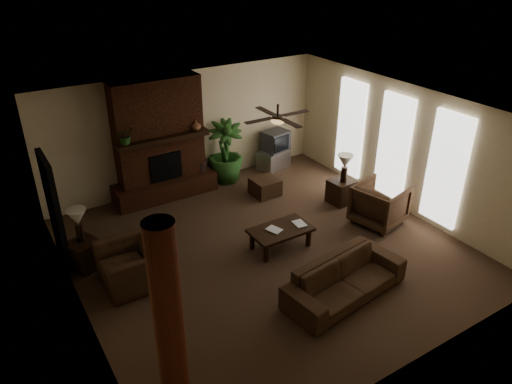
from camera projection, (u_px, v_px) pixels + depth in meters
room_shell at (268, 186)px, 8.84m from camera, size 7.00×7.00×7.00m
fireplace at (161, 150)px, 11.01m from camera, size 2.40×0.70×2.80m
windows at (393, 147)px, 10.64m from camera, size 0.08×3.65×2.35m
log_column at (169, 324)px, 5.65m from camera, size 0.36×0.36×2.80m
doorway at (54, 211)px, 8.75m from camera, size 0.10×1.00×2.10m
ceiling_fan at (278, 119)px, 8.74m from camera, size 1.35×1.35×0.37m
sofa at (346, 274)px, 8.08m from camera, size 2.31×0.94×0.88m
armchair_left at (130, 259)px, 8.37m from camera, size 0.73×1.12×0.97m
armchair_right at (380, 202)px, 10.17m from camera, size 1.10×1.14×0.99m
coffee_table at (281, 231)px, 9.39m from camera, size 1.20×0.70×0.43m
ottoman at (265, 187)px, 11.47m from camera, size 0.61×0.61×0.40m
tv_stand at (274, 159)px, 12.81m from camera, size 0.96×0.73×0.50m
tv at (276, 141)px, 12.59m from camera, size 0.73×0.64×0.52m
floor_vase at (200, 171)px, 11.72m from camera, size 0.34×0.34×0.77m
floor_plant at (226, 164)px, 12.04m from camera, size 1.36×1.76×0.87m
side_table_left at (85, 254)px, 8.86m from camera, size 0.65×0.65×0.55m
lamp_left at (77, 219)px, 8.56m from camera, size 0.45×0.45×0.65m
side_table_right at (341, 192)px, 11.09m from camera, size 0.54×0.54×0.55m
lamp_right at (345, 163)px, 10.73m from camera, size 0.44×0.44×0.65m
mantel_plant at (125, 137)px, 10.17m from camera, size 0.39×0.43×0.33m
mantel_vase at (196, 126)px, 10.95m from camera, size 0.24×0.25×0.22m
book_a at (271, 226)px, 9.17m from camera, size 0.21×0.10×0.29m
book_b at (295, 219)px, 9.41m from camera, size 0.21×0.05×0.29m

